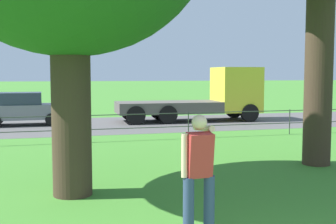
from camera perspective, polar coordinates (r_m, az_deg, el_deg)
street_strip at (r=20.86m, az=-7.22°, el=-1.65°), size 80.00×7.06×0.01m
park_fence at (r=15.78m, az=-4.67°, el=-1.31°), size 38.26×0.04×1.00m
person_thrower at (r=6.28m, az=4.03°, el=-7.93°), size 0.51×0.79×1.83m
car_grey_right at (r=21.59m, az=-18.41°, el=0.42°), size 4.03×1.86×1.54m
flatbed_truck_far_right at (r=22.60m, az=5.40°, el=1.96°), size 7.38×2.66×2.75m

